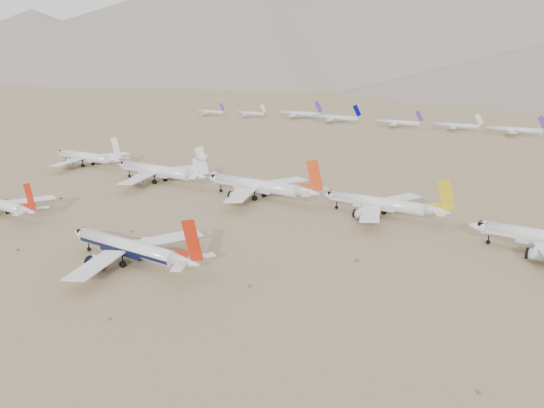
% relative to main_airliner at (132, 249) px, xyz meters
% --- Properties ---
extents(ground, '(7000.00, 7000.00, 0.00)m').
position_rel_main_airliner_xyz_m(ground, '(8.93, 4.12, -4.38)').
color(ground, '#7E6749').
rests_on(ground, ground).
extents(main_airliner, '(45.19, 44.14, 15.95)m').
position_rel_main_airliner_xyz_m(main_airliner, '(0.00, 0.00, 0.00)').
color(main_airliner, white).
rests_on(main_airliner, ground).
extents(second_airliner, '(39.32, 38.43, 13.94)m').
position_rel_main_airliner_xyz_m(second_airliner, '(-71.91, 5.61, -0.48)').
color(second_airliner, white).
rests_on(second_airliner, ground).
extents(row2_gold_tail, '(44.42, 43.44, 15.82)m').
position_rel_main_airliner_xyz_m(row2_gold_tail, '(36.19, 77.79, 0.04)').
color(row2_gold_tail, white).
rests_on(row2_gold_tail, ground).
extents(row2_orange_tail, '(50.29, 49.19, 17.94)m').
position_rel_main_airliner_xyz_m(row2_orange_tail, '(-11.91, 74.07, 0.65)').
color(row2_orange_tail, white).
rests_on(row2_orange_tail, ground).
extents(row2_white_trijet, '(51.33, 50.16, 18.19)m').
position_rel_main_airliner_xyz_m(row2_white_trijet, '(-63.56, 72.70, 0.88)').
color(row2_white_trijet, white).
rests_on(row2_white_trijet, ground).
extents(row2_white_twin, '(46.73, 45.73, 16.70)m').
position_rel_main_airliner_xyz_m(row2_white_twin, '(-121.83, 79.02, 0.32)').
color(row2_white_twin, white).
rests_on(row2_white_twin, ground).
extents(distant_storage_row, '(608.51, 64.05, 14.71)m').
position_rel_main_airliner_xyz_m(distant_storage_row, '(48.22, 327.49, -0.02)').
color(distant_storage_row, silver).
rests_on(distant_storage_row, ground).
extents(desert_scrub, '(219.83, 121.67, 0.63)m').
position_rel_main_airliner_xyz_m(desert_scrub, '(-17.98, -19.95, -4.10)').
color(desert_scrub, brown).
rests_on(desert_scrub, ground).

